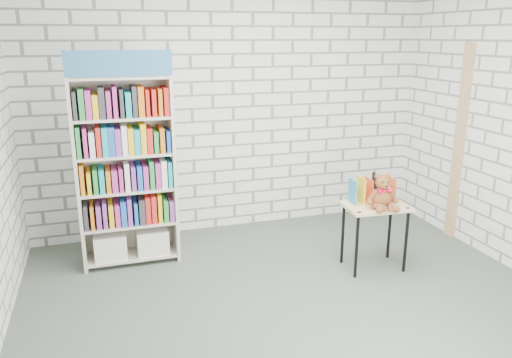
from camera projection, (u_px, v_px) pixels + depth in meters
name	position (u px, v px, depth m)	size (l,w,h in m)	color
ground	(298.00, 308.00, 4.12)	(4.50, 4.50, 0.00)	#455044
room_shell	(304.00, 91.00, 3.63)	(4.52, 4.02, 2.81)	silver
bookshelf	(126.00, 170.00, 4.75)	(0.91, 0.36, 2.05)	beige
display_table	(375.00, 214.00, 4.71)	(0.62, 0.45, 0.64)	tan
table_books	(372.00, 189.00, 4.74)	(0.43, 0.21, 0.25)	teal
teddy_bear	(383.00, 195.00, 4.57)	(0.30, 0.29, 0.33)	brown
door_trim	(459.00, 144.00, 5.35)	(0.05, 0.12, 2.10)	tan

